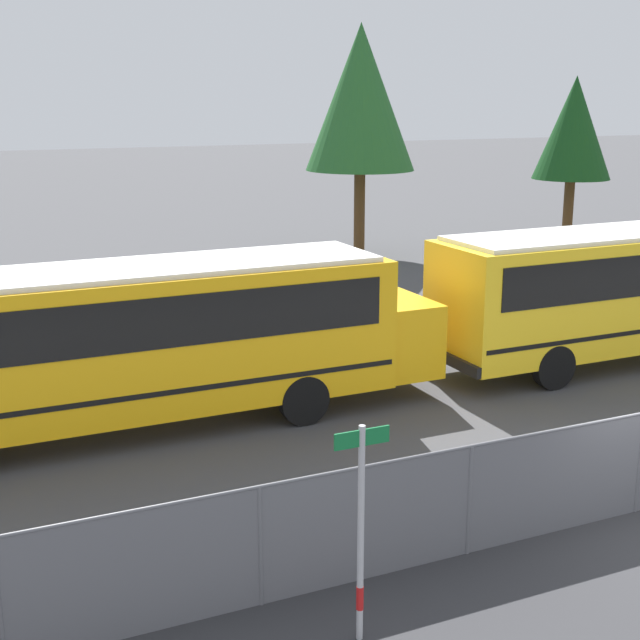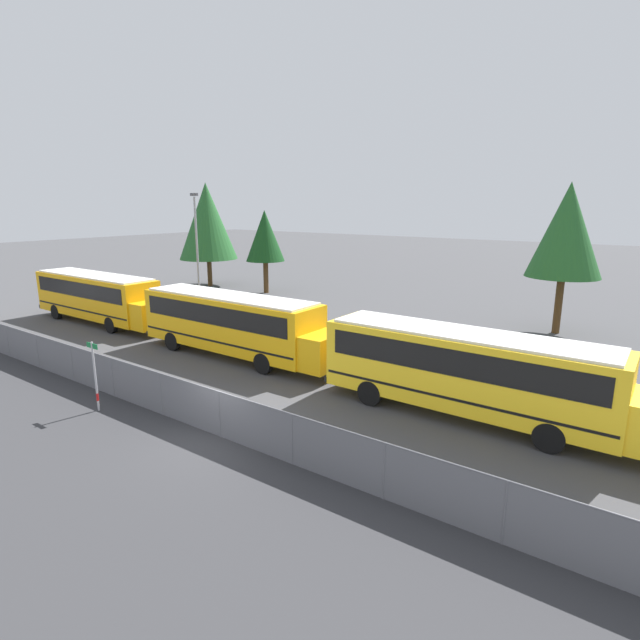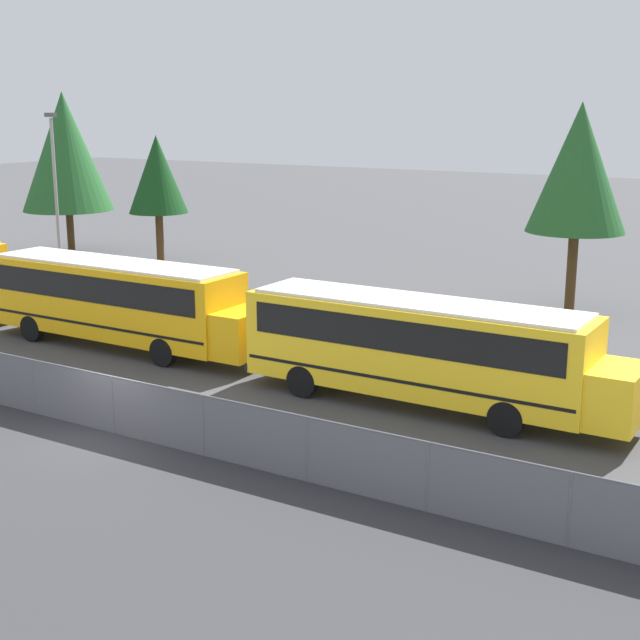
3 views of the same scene
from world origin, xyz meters
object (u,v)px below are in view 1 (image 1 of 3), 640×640
Objects in this scene: school_bus_1 at (135,334)px; tree_2 at (574,129)px; tree_1 at (361,98)px; street_sign at (361,528)px.

school_bus_1 is 1.68× the size of tree_2.
school_bus_1 is 26.92m from tree_2.
tree_1 is 10.07m from tree_2.
tree_1 reaches higher than street_sign.
tree_2 reaches higher than street_sign.
street_sign is at bearing -117.13° from tree_1.
tree_1 reaches higher than school_bus_1.
tree_1 is (11.80, 23.03, 4.75)m from street_sign.
school_bus_1 reaches higher than street_sign.
street_sign is 26.31m from tree_1.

